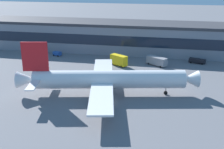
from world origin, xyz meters
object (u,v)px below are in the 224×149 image
catering_truck (119,60)px  baggage_tug (57,53)px  fuel_truck (157,61)px  airliner (106,79)px  belt_loader (197,61)px  crew_van (32,52)px

catering_truck → baggage_tug: size_ratio=1.83×
fuel_truck → airliner: bearing=-111.1°
belt_loader → catering_truck: size_ratio=0.90×
baggage_tug → crew_van: crew_van is taller
airliner → baggage_tug: size_ratio=12.94×
airliner → belt_loader: size_ratio=7.84×
airliner → crew_van: (-42.67, 38.07, -3.36)m
belt_loader → baggage_tug: size_ratio=1.65×
fuel_truck → crew_van: fuel_truck is taller
catering_truck → fuel_truck: catering_truck is taller
baggage_tug → crew_van: 11.59m
airliner → crew_van: 57.29m
belt_loader → catering_truck: (-30.01, -9.42, 1.14)m
belt_loader → baggage_tug: bearing=-179.4°
fuel_truck → crew_van: (-55.45, 4.91, -0.42)m
baggage_tug → fuel_truck: 44.24m
baggage_tug → airliner: bearing=-51.2°
belt_loader → catering_truck: bearing=-162.6°
airliner → catering_truck: (-1.74, 29.89, -2.53)m
catering_truck → fuel_truck: (14.53, 3.27, -0.41)m
airliner → fuel_truck: (12.78, 33.16, -2.94)m
baggage_tug → crew_van: size_ratio=0.72×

